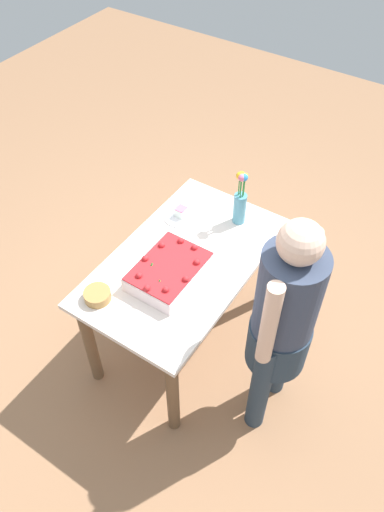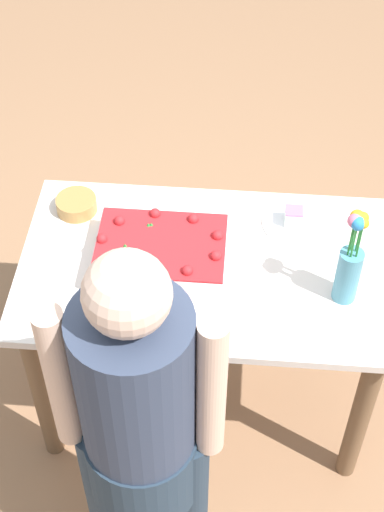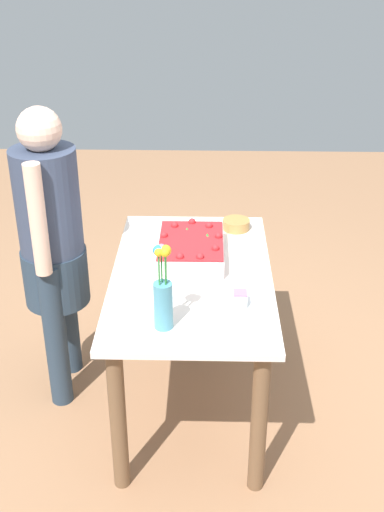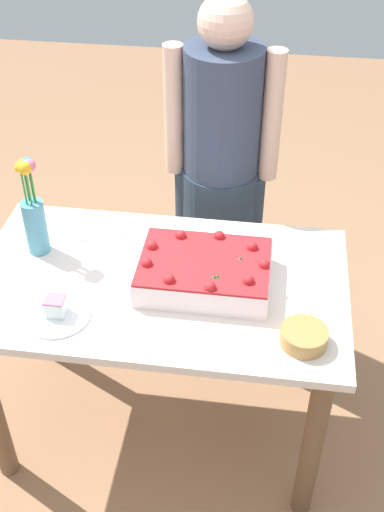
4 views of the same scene
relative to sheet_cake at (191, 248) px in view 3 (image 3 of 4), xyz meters
The scene contains 8 objects.
ground_plane 0.82m from the sheet_cake, behind, with size 8.00×8.00×0.00m, color #986D4C.
dining_table 0.25m from the sheet_cake, behind, with size 1.24×0.73×0.76m.
sheet_cake is the anchor object (origin of this frame).
serving_plate_with_slice 0.48m from the sheet_cake, 153.42° to the right, with size 0.21×0.21×0.07m.
cake_knife 0.44m from the sheet_cake, 152.44° to the left, with size 0.21×0.02×0.00m, color silver.
flower_vase 0.61m from the sheet_cake, behind, with size 0.08×0.08×0.36m.
fruit_bowl 0.40m from the sheet_cake, 35.07° to the right, with size 0.14×0.14×0.05m, color #AD7E41.
person_standing 0.66m from the sheet_cake, 91.33° to the left, with size 0.45×0.31×1.49m.
Camera 3 is at (-2.56, -0.07, 2.21)m, focal length 45.00 mm.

